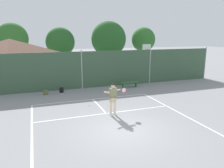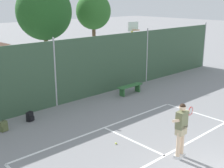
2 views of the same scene
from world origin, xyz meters
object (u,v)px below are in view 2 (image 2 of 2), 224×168
Objects in this scene: basketball_hoop at (132,41)px; courtside_bench at (130,87)px; backpack_black at (30,117)px; tennis_ball at (116,143)px; backpack_olive at (4,126)px; tennis_player at (181,126)px.

courtside_bench is (-3.06, -2.80, -1.95)m from basketball_hoop.
basketball_hoop is 9.46m from backpack_black.
backpack_olive is (-2.47, 3.75, 0.16)m from tennis_ball.
tennis_ball is 5.91m from courtside_bench.
tennis_player is 6.89m from courtside_bench.
basketball_hoop is 10.31m from tennis_ball.
tennis_player is at bearing -122.21° from courtside_bench.
tennis_player is at bearing -70.43° from backpack_black.
backpack_black is (-8.86, -2.57, -2.12)m from basketball_hoop.
basketball_hoop is 10.69m from backpack_olive.
backpack_black is at bearing 109.57° from tennis_player.
backpack_olive is 0.29× the size of courtside_bench.
courtside_bench is (7.03, -0.00, 0.17)m from backpack_olive.
backpack_black is at bearing 177.74° from courtside_bench.
tennis_ball is at bearing -72.78° from backpack_black.
tennis_ball is at bearing -140.58° from courtside_bench.
backpack_olive is 1.26m from backpack_black.
tennis_ball is (-0.91, 2.05, -1.08)m from tennis_player.
basketball_hoop reaches higher than backpack_black.
basketball_hoop is 10.98m from tennis_player.
tennis_ball is 4.17m from backpack_black.
tennis_player is 6.78m from backpack_olive.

